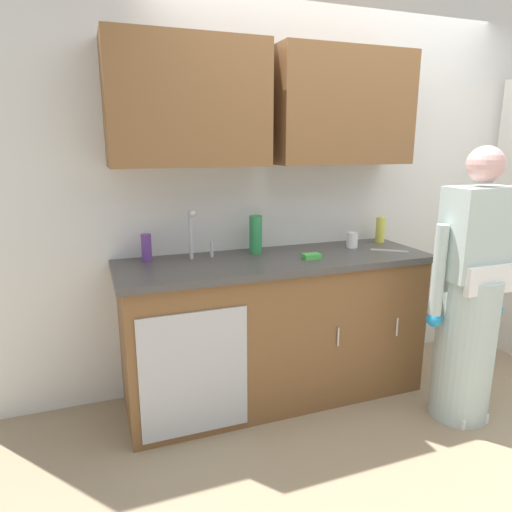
{
  "coord_description": "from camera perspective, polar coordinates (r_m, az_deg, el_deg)",
  "views": [
    {
      "loc": [
        -1.63,
        -1.85,
        1.63
      ],
      "look_at": [
        -0.74,
        0.55,
        1.0
      ],
      "focal_mm": 32.14,
      "sensor_mm": 36.0,
      "label": 1
    }
  ],
  "objects": [
    {
      "name": "person_at_sink",
      "position": [
        2.97,
        24.97,
        -5.94
      ],
      "size": [
        0.55,
        0.34,
        1.62
      ],
      "color": "white",
      "rests_on": "ground"
    },
    {
      "name": "ground_plane",
      "position": [
        2.95,
        18.61,
        -20.5
      ],
      "size": [
        9.0,
        9.0,
        0.0
      ],
      "primitive_type": "plane",
      "color": "#998466"
    },
    {
      "name": "cup_by_sink",
      "position": [
        3.18,
        11.87,
        1.96
      ],
      "size": [
        0.08,
        0.08,
        0.1
      ],
      "primitive_type": "cylinder",
      "color": "white",
      "rests_on": "countertop"
    },
    {
      "name": "bottle_cleaner_spray",
      "position": [
        3.4,
        15.21,
        3.17
      ],
      "size": [
        0.06,
        0.06,
        0.18
      ],
      "primitive_type": "cylinder",
      "color": "#D8D14C",
      "rests_on": "countertop"
    },
    {
      "name": "sponge",
      "position": [
        2.84,
        6.94,
        -0.01
      ],
      "size": [
        0.11,
        0.07,
        0.03
      ],
      "primitive_type": "cube",
      "color": "#4CBF4C",
      "rests_on": "countertop"
    },
    {
      "name": "bottle_dish_liquid",
      "position": [
        2.94,
        -0.05,
        2.68
      ],
      "size": [
        0.08,
        0.08,
        0.24
      ],
      "primitive_type": "cylinder",
      "color": "#2D8C4C",
      "rests_on": "countertop"
    },
    {
      "name": "counter_cabinet",
      "position": [
        3.0,
        2.33,
        -9.32
      ],
      "size": [
        1.9,
        0.62,
        0.9
      ],
      "color": "brown",
      "rests_on": "ground"
    },
    {
      "name": "sink",
      "position": [
        2.72,
        -6.57,
        -1.26
      ],
      "size": [
        0.5,
        0.36,
        0.35
      ],
      "color": "#B7BABF",
      "rests_on": "counter_cabinet"
    },
    {
      "name": "kitchen_wall_with_uppers",
      "position": [
        3.21,
        7.41,
        10.95
      ],
      "size": [
        4.8,
        0.44,
        2.7
      ],
      "color": "silver",
      "rests_on": "ground"
    },
    {
      "name": "bottle_water_short",
      "position": [
        2.81,
        -13.47,
        0.99
      ],
      "size": [
        0.06,
        0.06,
        0.17
      ],
      "primitive_type": "cylinder",
      "color": "#66388C",
      "rests_on": "countertop"
    },
    {
      "name": "countertop",
      "position": [
        2.85,
        2.47,
        -0.58
      ],
      "size": [
        1.96,
        0.66,
        0.04
      ],
      "primitive_type": "cube",
      "color": "#474442",
      "rests_on": "counter_cabinet"
    },
    {
      "name": "knife_on_counter",
      "position": [
        3.15,
        16.26,
        0.66
      ],
      "size": [
        0.2,
        0.17,
        0.01
      ],
      "primitive_type": "cube",
      "rotation": [
        0.0,
        0.0,
        2.47
      ],
      "color": "silver",
      "rests_on": "countertop"
    }
  ]
}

